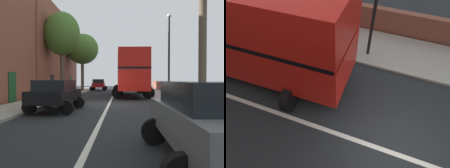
{
  "view_description": "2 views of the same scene",
  "coord_description": "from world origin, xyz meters",
  "views": [
    {
      "loc": [
        0.78,
        -16.11,
        1.61
      ],
      "look_at": [
        0.03,
        4.06,
        1.22
      ],
      "focal_mm": 39.47,
      "sensor_mm": 36.0,
      "label": 1
    },
    {
      "loc": [
        -2.62,
        1.13,
        6.32
      ],
      "look_at": [
        1.5,
        2.65,
        0.83
      ],
      "focal_mm": 30.44,
      "sensor_mm": 36.0,
      "label": 2
    }
  ],
  "objects": [
    {
      "name": "boundary_wall_right",
      "position": [
        6.45,
        0.0,
        0.66
      ],
      "size": [
        0.36,
        54.0,
        1.31
      ],
      "primitive_type": "cube",
      "color": "brown",
      "rests_on": "ground"
    },
    {
      "name": "road_centre_line",
      "position": [
        0.0,
        0.0,
        0.0
      ],
      "size": [
        0.16,
        54.0,
        0.01
      ],
      "primitive_type": "cube",
      "color": "silver",
      "rests_on": "ground"
    },
    {
      "name": "ground_plane",
      "position": [
        0.0,
        0.0,
        0.0
      ],
      "size": [
        84.0,
        84.0,
        0.0
      ],
      "primitive_type": "plane",
      "color": "black"
    },
    {
      "name": "sidewalk_left",
      "position": [
        -4.9,
        0.0,
        0.06
      ],
      "size": [
        2.6,
        60.0,
        0.12
      ],
      "primitive_type": "cube",
      "color": "#9E998E",
      "rests_on": "ground"
    },
    {
      "name": "street_tree_left_2",
      "position": [
        -4.5,
        17.32,
        5.71
      ],
      "size": [
        4.35,
        4.35,
        7.68
      ],
      "color": "brown",
      "rests_on": "sidewalk_left"
    },
    {
      "name": "parked_car_red_left_3",
      "position": [
        -2.5,
        19.72,
        0.92
      ],
      "size": [
        2.48,
        3.98,
        1.62
      ],
      "color": "#AD1919",
      "rests_on": "ground"
    },
    {
      "name": "parked_car_black_left_1",
      "position": [
        -2.5,
        -3.84,
        0.9
      ],
      "size": [
        2.49,
        4.3,
        1.56
      ],
      "color": "black",
      "rests_on": "ground"
    },
    {
      "name": "sidewalk_right",
      "position": [
        4.9,
        0.0,
        0.06
      ],
      "size": [
        2.6,
        60.0,
        0.12
      ],
      "primitive_type": "cube",
      "color": "#9E998E",
      "rests_on": "ground"
    },
    {
      "name": "parked_car_grey_right_0",
      "position": [
        2.5,
        -11.53,
        0.91
      ],
      "size": [
        2.46,
        4.54,
        1.57
      ],
      "color": "slate",
      "rests_on": "ground"
    },
    {
      "name": "street_tree_left_4",
      "position": [
        -5.06,
        7.97,
        6.06
      ],
      "size": [
        3.57,
        3.57,
        8.12
      ],
      "color": "brown",
      "rests_on": "sidewalk_left"
    },
    {
      "name": "lamppost_right",
      "position": [
        4.3,
        2.16,
        3.81
      ],
      "size": [
        0.32,
        0.32,
        6.31
      ],
      "color": "black",
      "rests_on": "sidewalk_right"
    },
    {
      "name": "double_decker_bus",
      "position": [
        1.7,
        8.07,
        2.36
      ],
      "size": [
        3.69,
        11.41,
        4.06
      ],
      "color": "red",
      "rests_on": "ground"
    }
  ]
}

